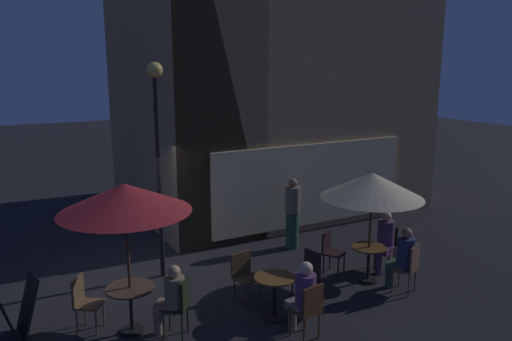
# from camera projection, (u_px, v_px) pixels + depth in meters

# --- Properties ---
(ground_plane) EXTENTS (60.00, 60.00, 0.00)m
(ground_plane) POSITION_uv_depth(u_px,v_px,m) (142.00, 281.00, 10.00)
(ground_plane) COLOR black
(cafe_building) EXTENTS (8.02, 6.58, 9.59)m
(cafe_building) POSITION_uv_depth(u_px,v_px,m) (244.00, 45.00, 13.45)
(cafe_building) COLOR tan
(cafe_building) RESTS_ON ground
(street_lamp_near_corner) EXTENTS (0.30, 0.30, 4.32)m
(street_lamp_near_corner) POSITION_uv_depth(u_px,v_px,m) (157.00, 136.00, 9.66)
(street_lamp_near_corner) COLOR black
(street_lamp_near_corner) RESTS_ON ground
(menu_sandwich_board) EXTENTS (0.75, 0.66, 0.96)m
(menu_sandwich_board) POSITION_uv_depth(u_px,v_px,m) (16.00, 308.00, 7.87)
(menu_sandwich_board) COLOR black
(menu_sandwich_board) RESTS_ON ground
(cafe_table_0) EXTENTS (0.68, 0.68, 0.73)m
(cafe_table_0) POSITION_uv_depth(u_px,v_px,m) (368.00, 257.00, 9.91)
(cafe_table_0) COLOR black
(cafe_table_0) RESTS_ON ground
(cafe_table_1) EXTENTS (0.78, 0.78, 0.78)m
(cafe_table_1) POSITION_uv_depth(u_px,v_px,m) (131.00, 299.00, 8.00)
(cafe_table_1) COLOR black
(cafe_table_1) RESTS_ON ground
(cafe_table_2) EXTENTS (0.70, 0.70, 0.75)m
(cafe_table_2) POSITION_uv_depth(u_px,v_px,m) (275.00, 289.00, 8.46)
(cafe_table_2) COLOR black
(cafe_table_2) RESTS_ON ground
(patio_umbrella_0) EXTENTS (2.00, 2.00, 2.24)m
(patio_umbrella_0) POSITION_uv_depth(u_px,v_px,m) (372.00, 186.00, 9.60)
(patio_umbrella_0) COLOR black
(patio_umbrella_0) RESTS_ON ground
(patio_umbrella_1) EXTENTS (2.06, 2.06, 2.49)m
(patio_umbrella_1) POSITION_uv_depth(u_px,v_px,m) (125.00, 199.00, 7.65)
(patio_umbrella_1) COLOR black
(patio_umbrella_1) RESTS_ON ground
(cafe_chair_0) EXTENTS (0.52, 0.52, 0.97)m
(cafe_chair_0) POSITION_uv_depth(u_px,v_px,m) (410.00, 265.00, 9.38)
(cafe_chair_0) COLOR brown
(cafe_chair_0) RESTS_ON ground
(cafe_chair_1) EXTENTS (0.50, 0.50, 0.92)m
(cafe_chair_1) POSITION_uv_depth(u_px,v_px,m) (387.00, 243.00, 10.55)
(cafe_chair_1) COLOR black
(cafe_chair_1) RESTS_ON ground
(cafe_chair_2) EXTENTS (0.55, 0.55, 0.87)m
(cafe_chair_2) POSITION_uv_depth(u_px,v_px,m) (331.00, 249.00, 10.32)
(cafe_chair_2) COLOR black
(cafe_chair_2) RESTS_ON ground
(cafe_chair_3) EXTENTS (0.53, 0.53, 0.97)m
(cafe_chair_3) POSITION_uv_depth(u_px,v_px,m) (180.00, 302.00, 7.88)
(cafe_chair_3) COLOR black
(cafe_chair_3) RESTS_ON ground
(cafe_chair_4) EXTENTS (0.55, 0.55, 0.92)m
(cafe_chair_4) POSITION_uv_depth(u_px,v_px,m) (84.00, 299.00, 8.07)
(cafe_chair_4) COLOR brown
(cafe_chair_4) RESTS_ON ground
(cafe_chair_5) EXTENTS (0.50, 0.50, 0.90)m
(cafe_chair_5) POSITION_uv_depth(u_px,v_px,m) (244.00, 272.00, 9.12)
(cafe_chair_5) COLOR #51381E
(cafe_chair_5) RESTS_ON ground
(cafe_chair_6) EXTENTS (0.45, 0.45, 0.94)m
(cafe_chair_6) POSITION_uv_depth(u_px,v_px,m) (309.00, 307.00, 7.78)
(cafe_chair_6) COLOR brown
(cafe_chair_6) RESTS_ON ground
(cafe_chair_7) EXTENTS (0.45, 0.45, 1.01)m
(cafe_chair_7) POSITION_uv_depth(u_px,v_px,m) (309.00, 273.00, 8.93)
(cafe_chair_7) COLOR black
(cafe_chair_7) RESTS_ON ground
(patron_seated_0) EXTENTS (0.46, 0.53, 1.28)m
(patron_seated_0) POSITION_uv_depth(u_px,v_px,m) (403.00, 255.00, 9.44)
(patron_seated_0) COLOR #2B4633
(patron_seated_0) RESTS_ON ground
(patron_seated_1) EXTENTS (0.54, 0.47, 1.27)m
(patron_seated_1) POSITION_uv_depth(u_px,v_px,m) (385.00, 238.00, 10.42)
(patron_seated_1) COLOR #643269
(patron_seated_1) RESTS_ON ground
(patron_seated_2) EXTENTS (0.51, 0.48, 1.21)m
(patron_seated_2) POSITION_uv_depth(u_px,v_px,m) (171.00, 296.00, 7.88)
(patron_seated_2) COLOR #826858
(patron_seated_2) RESTS_ON ground
(patron_seated_3) EXTENTS (0.38, 0.53, 1.28)m
(patron_seated_3) POSITION_uv_depth(u_px,v_px,m) (303.00, 294.00, 7.86)
(patron_seated_3) COLOR slate
(patron_seated_3) RESTS_ON ground
(patron_standing_4) EXTENTS (0.36, 0.36, 1.69)m
(patron_standing_4) POSITION_uv_depth(u_px,v_px,m) (292.00, 213.00, 11.67)
(patron_standing_4) COLOR #234F38
(patron_standing_4) RESTS_ON ground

